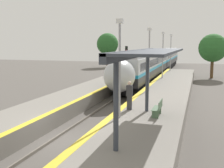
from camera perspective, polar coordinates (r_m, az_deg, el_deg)
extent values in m
plane|color=#56514C|center=(15.07, -8.93, -11.31)|extent=(120.00, 120.00, 0.00)
cube|color=slate|center=(15.36, -11.39, -10.69)|extent=(0.08, 90.00, 0.15)
cube|color=slate|center=(14.76, -6.38, -11.39)|extent=(0.08, 90.00, 0.15)
cube|color=black|center=(35.55, 6.85, 1.16)|extent=(2.39, 20.16, 0.84)
cube|color=#28282D|center=(35.45, 6.88, 2.53)|extent=(2.72, 21.92, 0.88)
cube|color=#198CBF|center=(35.40, 6.90, 3.49)|extent=(2.73, 21.92, 0.30)
cube|color=#B2B7BC|center=(35.34, 6.92, 4.81)|extent=(2.72, 21.92, 1.33)
cube|color=black|center=(35.34, 6.92, 4.70)|extent=(2.75, 20.16, 0.73)
cube|color=#9E9EA3|center=(35.30, 6.94, 6.13)|extent=(2.45, 21.92, 0.30)
cylinder|color=black|center=(28.09, 2.47, -1.04)|extent=(0.12, 0.94, 0.94)
cylinder|color=black|center=(27.77, 5.34, -1.18)|extent=(0.12, 0.94, 0.94)
cylinder|color=black|center=(30.20, 3.54, -0.39)|extent=(0.12, 0.94, 0.94)
cylinder|color=black|center=(29.90, 6.22, -0.51)|extent=(0.12, 0.94, 0.94)
cylinder|color=black|center=(41.26, 7.31, 1.90)|extent=(0.12, 0.94, 0.94)
cylinder|color=black|center=(41.04, 9.29, 1.82)|extent=(0.12, 0.94, 0.94)
cylinder|color=black|center=(43.42, 7.82, 2.21)|extent=(0.12, 0.94, 0.94)
cylinder|color=black|center=(43.20, 9.70, 2.13)|extent=(0.12, 0.94, 0.94)
ellipsoid|color=#B2B7BC|center=(23.60, 1.55, 1.70)|extent=(2.61, 3.53, 2.76)
ellipsoid|color=black|center=(23.13, 1.25, 2.69)|extent=(1.90, 2.06, 1.41)
sphere|color=#F9F4CC|center=(22.48, 0.62, -1.22)|extent=(0.24, 0.24, 0.24)
cube|color=black|center=(57.93, 10.96, 3.82)|extent=(2.39, 20.16, 0.84)
cube|color=#28282D|center=(57.87, 10.99, 4.67)|extent=(2.72, 21.92, 0.88)
cube|color=#198CBF|center=(57.84, 11.00, 5.25)|extent=(2.73, 21.92, 0.30)
cube|color=#B2B7BC|center=(57.80, 11.02, 6.06)|extent=(2.72, 21.92, 1.33)
cube|color=black|center=(57.81, 11.02, 5.99)|extent=(2.75, 20.16, 0.73)
cube|color=#9E9EA3|center=(57.78, 11.05, 6.87)|extent=(2.45, 21.92, 0.30)
cylinder|color=black|center=(50.23, 9.13, 3.00)|extent=(0.12, 0.94, 0.94)
cylinder|color=black|center=(50.05, 10.76, 2.94)|extent=(0.12, 0.94, 0.94)
cylinder|color=black|center=(52.40, 9.48, 3.21)|extent=(0.12, 0.94, 0.94)
cylinder|color=black|center=(52.23, 11.04, 3.15)|extent=(0.12, 0.94, 0.94)
cylinder|color=black|center=(63.67, 10.89, 4.06)|extent=(0.12, 0.94, 0.94)
cylinder|color=black|center=(63.52, 12.18, 4.01)|extent=(0.12, 0.94, 0.94)
cylinder|color=black|center=(65.85, 11.11, 4.19)|extent=(0.12, 0.94, 0.94)
cylinder|color=black|center=(65.71, 12.36, 4.14)|extent=(0.12, 0.94, 0.94)
cube|color=gray|center=(13.75, 5.12, -10.96)|extent=(4.06, 64.00, 1.01)
cube|color=yellow|center=(14.07, -2.23, -8.30)|extent=(0.40, 64.00, 0.01)
cube|color=gray|center=(16.58, -19.32, -8.03)|extent=(3.30, 64.00, 1.01)
cube|color=yellow|center=(15.64, -15.11, -6.88)|extent=(0.40, 64.00, 0.01)
cube|color=#4C6B4C|center=(15.40, 8.78, -6.13)|extent=(0.36, 0.06, 0.42)
cube|color=#4C6B4C|center=(16.43, 9.34, -5.23)|extent=(0.36, 0.06, 0.42)
cube|color=#4C6B4C|center=(15.86, 9.08, -4.88)|extent=(0.44, 1.42, 0.03)
cube|color=#4C6B4C|center=(15.78, 9.82, -4.08)|extent=(0.04, 1.42, 0.44)
cube|color=#333338|center=(17.12, 3.56, -3.85)|extent=(0.28, 0.20, 0.84)
cube|color=#333338|center=(16.98, 3.58, -1.36)|extent=(0.36, 0.22, 0.67)
sphere|color=beige|center=(16.91, 3.60, 0.14)|extent=(0.23, 0.23, 0.23)
cylinder|color=#59595E|center=(33.52, 2.93, 3.09)|extent=(0.14, 0.14, 3.98)
cube|color=black|center=(33.39, 2.96, 7.09)|extent=(0.28, 0.20, 0.70)
sphere|color=black|center=(33.28, 2.91, 7.38)|extent=(0.14, 0.14, 0.14)
sphere|color=red|center=(33.28, 2.91, 6.80)|extent=(0.14, 0.14, 0.14)
cylinder|color=#9E9EA3|center=(14.94, 1.55, 2.53)|extent=(0.12, 0.12, 5.04)
cube|color=silver|center=(14.91, 1.59, 12.68)|extent=(0.36, 0.20, 0.24)
cylinder|color=#9E9EA3|center=(23.81, 7.53, 4.62)|extent=(0.12, 0.12, 5.04)
cube|color=silver|center=(23.79, 7.65, 10.98)|extent=(0.36, 0.20, 0.24)
cylinder|color=#9E9EA3|center=(32.80, 10.26, 5.56)|extent=(0.12, 0.12, 5.04)
cube|color=silver|center=(32.79, 10.38, 10.17)|extent=(0.36, 0.20, 0.24)
cylinder|color=#9E9EA3|center=(41.85, 11.82, 6.08)|extent=(0.12, 0.12, 5.04)
cube|color=silver|center=(41.84, 11.92, 9.70)|extent=(0.36, 0.20, 0.24)
cylinder|color=#333842|center=(10.40, 0.80, -4.51)|extent=(0.20, 0.20, 3.44)
cylinder|color=#333842|center=(16.62, 7.16, 0.27)|extent=(0.20, 0.20, 3.44)
cube|color=#333842|center=(13.29, 4.81, 6.17)|extent=(0.24, 9.48, 0.36)
cube|color=#333842|center=(13.12, 8.68, 6.60)|extent=(2.00, 9.48, 0.10)
cylinder|color=brown|center=(59.90, -0.91, 4.95)|extent=(0.44, 0.44, 3.03)
sphere|color=#286028|center=(59.80, -0.92, 8.14)|extent=(4.55, 4.55, 4.55)
cylinder|color=brown|center=(43.08, 19.62, 2.95)|extent=(0.44, 0.44, 2.74)
sphere|color=#286028|center=(42.93, 19.82, 6.91)|extent=(4.02, 4.02, 4.02)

